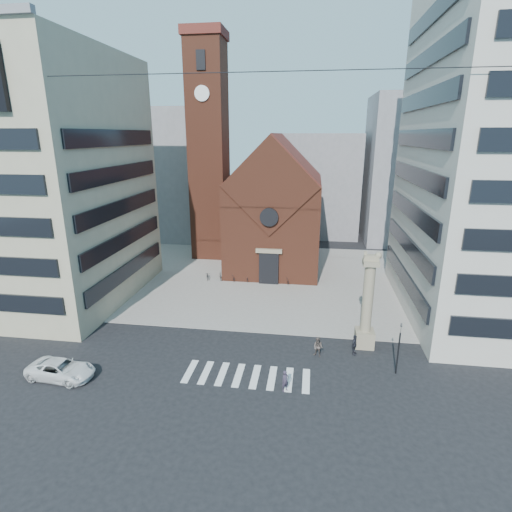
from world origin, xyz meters
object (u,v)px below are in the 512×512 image
at_px(pedestrian_1, 318,347).
at_px(white_car, 61,370).
at_px(pedestrian_0, 285,381).
at_px(scooter_0, 208,276).
at_px(pedestrian_2, 354,345).
at_px(traffic_light, 399,347).
at_px(lion_column, 367,310).

bearing_deg(pedestrian_1, white_car, -136.08).
xyz_separation_m(pedestrian_0, scooter_0, (-11.57, 21.85, -0.33)).
distance_m(pedestrian_0, scooter_0, 24.72).
xyz_separation_m(white_car, pedestrian_0, (17.03, 0.82, 0.10)).
bearing_deg(pedestrian_2, white_car, 125.61).
height_order(pedestrian_1, scooter_0, pedestrian_1).
height_order(traffic_light, pedestrian_0, traffic_light).
relative_size(pedestrian_0, pedestrian_2, 0.91).
bearing_deg(traffic_light, white_car, -170.53).
bearing_deg(pedestrian_0, scooter_0, 75.79).
relative_size(lion_column, pedestrian_2, 4.86).
bearing_deg(lion_column, pedestrian_2, -122.80).
height_order(pedestrian_2, scooter_0, pedestrian_2).
bearing_deg(pedestrian_0, pedestrian_2, 5.27).
bearing_deg(scooter_0, lion_column, -55.07).
bearing_deg(lion_column, scooter_0, 141.25).
bearing_deg(pedestrian_0, lion_column, 7.13).
distance_m(traffic_light, pedestrian_0, 9.18).
distance_m(white_car, scooter_0, 23.31).
relative_size(white_car, pedestrian_0, 3.15).
bearing_deg(pedestrian_2, traffic_light, -110.02).
bearing_deg(traffic_light, pedestrian_2, 140.94).
distance_m(lion_column, pedestrian_1, 5.34).
distance_m(lion_column, pedestrian_2, 3.17).
bearing_deg(traffic_light, scooter_0, 137.29).
bearing_deg(lion_column, traffic_light, -63.54).
bearing_deg(white_car, traffic_light, -76.03).
xyz_separation_m(lion_column, white_car, (-23.43, -8.24, -2.75)).
xyz_separation_m(pedestrian_0, pedestrian_1, (2.37, 5.07, 0.05)).
relative_size(pedestrian_1, pedestrian_2, 0.97).
relative_size(traffic_light, pedestrian_2, 2.41).
height_order(traffic_light, pedestrian_1, traffic_light).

